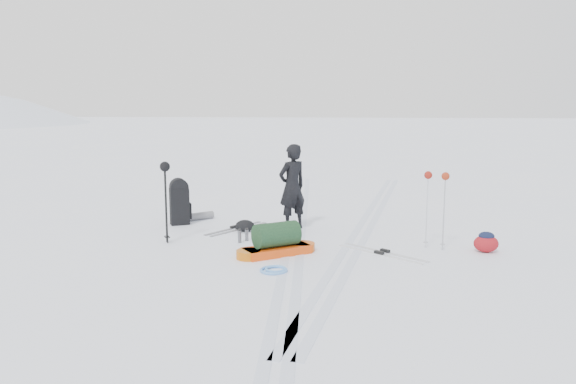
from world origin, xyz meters
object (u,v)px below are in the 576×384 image
(expedition_rucksack, at_px, (182,203))
(ski_poles_black, at_px, (165,177))
(pulk_sled, at_px, (276,242))
(skier, at_px, (292,187))

(expedition_rucksack, bearing_deg, ski_poles_black, -108.90)
(expedition_rucksack, xyz_separation_m, ski_poles_black, (0.22, -1.67, 0.78))
(expedition_rucksack, bearing_deg, pulk_sled, -70.22)
(pulk_sled, bearing_deg, skier, 53.20)
(pulk_sled, distance_m, ski_poles_black, 2.44)
(ski_poles_black, bearing_deg, expedition_rucksack, 104.72)
(skier, relative_size, ski_poles_black, 1.16)
(skier, distance_m, expedition_rucksack, 2.45)
(skier, distance_m, pulk_sled, 2.13)
(skier, distance_m, ski_poles_black, 2.63)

